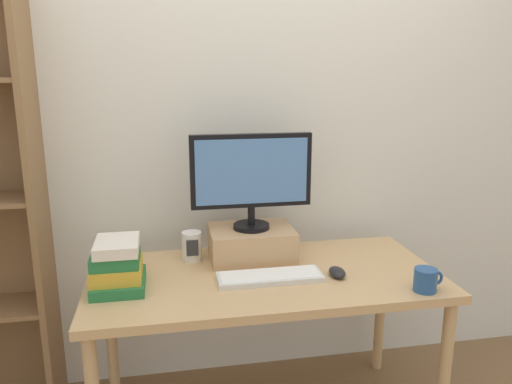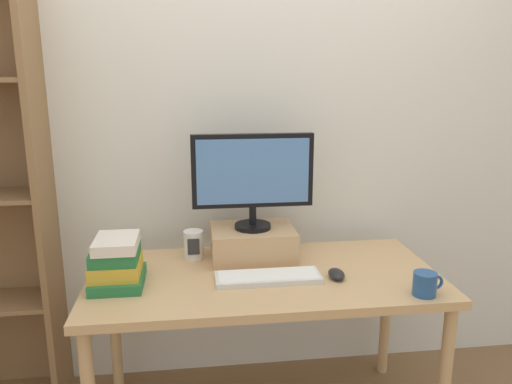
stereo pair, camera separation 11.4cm
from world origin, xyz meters
name	(u,v)px [view 1 (the left image)]	position (x,y,z in m)	size (l,w,h in m)	color
back_wall	(245,123)	(0.00, 0.50, 1.30)	(7.00, 0.08, 2.60)	silver
desk	(265,290)	(0.00, 0.00, 0.64)	(1.46, 0.71, 0.72)	tan
riser_box	(251,243)	(-0.02, 0.19, 0.79)	(0.37, 0.28, 0.14)	tan
computer_monitor	(251,175)	(-0.02, 0.19, 1.10)	(0.53, 0.16, 0.43)	black
keyboard	(270,277)	(0.01, -0.07, 0.73)	(0.43, 0.14, 0.02)	silver
computer_mouse	(337,272)	(0.29, -0.08, 0.74)	(0.06, 0.10, 0.04)	black
book_stack	(117,266)	(-0.60, -0.03, 0.81)	(0.20, 0.25, 0.19)	#236B38
coffee_mug	(426,280)	(0.58, -0.28, 0.76)	(0.12, 0.09, 0.09)	#234C84
desk_speaker	(192,246)	(-0.29, 0.22, 0.78)	(0.09, 0.09, 0.13)	silver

